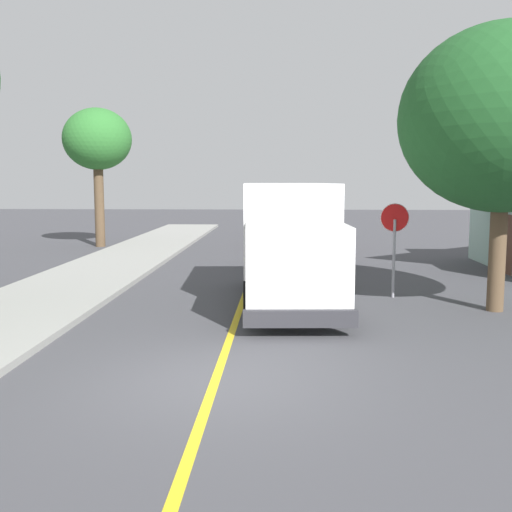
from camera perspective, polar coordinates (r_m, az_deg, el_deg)
ground_plane at (r=10.14m, az=-3.93°, el=-11.81°), size 120.00×120.00×0.00m
sidewalk_curb at (r=15.35m, az=-22.67°, el=-5.53°), size 3.60×60.00×0.15m
centre_line_yellow at (r=19.83m, az=-0.64°, el=-2.44°), size 0.16×56.00×0.01m
box_truck at (r=16.39m, az=3.09°, el=1.76°), size 2.80×7.30×3.20m
parked_car_near at (r=23.35m, az=3.85°, el=0.93°), size 1.87×4.43×1.67m
parked_car_mid at (r=30.55m, az=3.87°, el=2.38°), size 1.80×4.40×1.67m
parked_car_far at (r=37.26m, az=4.80°, el=3.21°), size 1.91×4.44×1.67m
stop_sign at (r=17.47m, az=12.80°, el=2.22°), size 0.80×0.10×2.65m
street_tree_far_side at (r=16.40m, az=22.14°, el=11.76°), size 5.09×5.09×7.07m
street_tree_down_block at (r=31.39m, az=-14.60°, el=10.38°), size 3.34×3.34×6.80m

